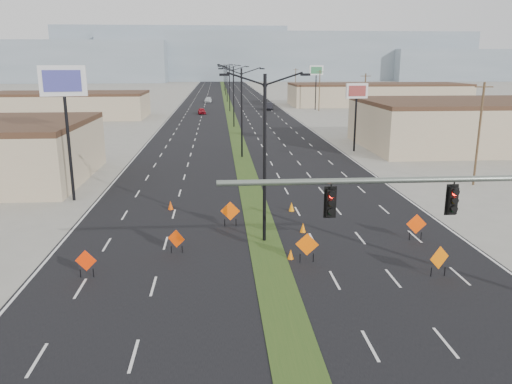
{
  "coord_description": "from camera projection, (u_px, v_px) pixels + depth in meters",
  "views": [
    {
      "loc": [
        -2.7,
        -16.74,
        10.62
      ],
      "look_at": [
        -0.53,
        11.67,
        3.2
      ],
      "focal_mm": 35.0,
      "sensor_mm": 36.0,
      "label": 1
    }
  ],
  "objects": [
    {
      "name": "mesa_center",
      "position": [
        286.0,
        57.0,
        307.93
      ],
      "size": [
        220.0,
        50.0,
        28.0
      ],
      "primitive_type": "cube",
      "color": "gray",
      "rests_on": "ground"
    },
    {
      "name": "cone_2",
      "position": [
        291.0,
        207.0,
        36.62
      ],
      "size": [
        0.51,
        0.51,
        0.68
      ],
      "primitive_type": "cone",
      "rotation": [
        0.0,
        0.0,
        0.3
      ],
      "color": "orange",
      "rests_on": "ground"
    },
    {
      "name": "pole_sign_west",
      "position": [
        64.0,
        91.0,
        37.5
      ],
      "size": [
        3.4,
        0.94,
        10.41
      ],
      "rotation": [
        0.0,
        0.0,
        0.18
      ],
      "color": "black",
      "rests_on": "ground"
    },
    {
      "name": "streetlight_1",
      "position": [
        242.0,
        110.0,
        56.26
      ],
      "size": [
        5.15,
        0.24,
        10.02
      ],
      "color": "black",
      "rests_on": "ground"
    },
    {
      "name": "mesa_backdrop",
      "position": [
        174.0,
        54.0,
        321.58
      ],
      "size": [
        140.0,
        50.0,
        32.0
      ],
      "primitive_type": "cube",
      "color": "gray",
      "rests_on": "ground"
    },
    {
      "name": "utility_pole_3",
      "position": [
        295.0,
        84.0,
        144.76
      ],
      "size": [
        1.6,
        0.2,
        9.0
      ],
      "color": "#4C3823",
      "rests_on": "ground"
    },
    {
      "name": "streetlight_5",
      "position": [
        225.0,
        79.0,
        164.33
      ],
      "size": [
        5.15,
        0.24,
        10.02
      ],
      "color": "black",
      "rests_on": "ground"
    },
    {
      "name": "utility_pole_2",
      "position": [
        319.0,
        90.0,
        110.99
      ],
      "size": [
        1.6,
        0.2,
        9.0
      ],
      "color": "#4C3823",
      "rests_on": "ground"
    },
    {
      "name": "streetlight_3",
      "position": [
        229.0,
        87.0,
        110.29
      ],
      "size": [
        5.15,
        0.24,
        10.02
      ],
      "color": "black",
      "rests_on": "ground"
    },
    {
      "name": "building_se_far",
      "position": [
        377.0,
        95.0,
        127.33
      ],
      "size": [
        44.0,
        16.0,
        5.0
      ],
      "primitive_type": "cube",
      "color": "tan",
      "rests_on": "ground"
    },
    {
      "name": "streetlight_0",
      "position": [
        265.0,
        154.0,
        29.24
      ],
      "size": [
        5.15,
        0.24,
        10.02
      ],
      "color": "black",
      "rests_on": "ground"
    },
    {
      "name": "construction_sign_2",
      "position": [
        230.0,
        212.0,
        33.05
      ],
      "size": [
        1.29,
        0.17,
        1.72
      ],
      "rotation": [
        0.0,
        0.0,
        -0.1
      ],
      "color": "#FF5705",
      "rests_on": "ground"
    },
    {
      "name": "signal_mast",
      "position": [
        495.0,
        209.0,
        20.37
      ],
      "size": [
        16.3,
        0.6,
        8.0
      ],
      "color": "slate",
      "rests_on": "ground"
    },
    {
      "name": "building_se_near",
      "position": [
        503.0,
        125.0,
        64.25
      ],
      "size": [
        36.0,
        18.0,
        5.5
      ],
      "primitive_type": "cube",
      "color": "tan",
      "rests_on": "ground"
    },
    {
      "name": "cone_1",
      "position": [
        291.0,
        254.0,
        27.69
      ],
      "size": [
        0.41,
        0.41,
        0.58
      ],
      "primitive_type": "cone",
      "rotation": [
        0.0,
        0.0,
        -0.21
      ],
      "color": "orange",
      "rests_on": "ground"
    },
    {
      "name": "construction_sign_1",
      "position": [
        176.0,
        240.0,
        28.43
      ],
      "size": [
        0.98,
        0.47,
        1.41
      ],
      "rotation": [
        0.0,
        0.0,
        -0.43
      ],
      "color": "#FC4405",
      "rests_on": "ground"
    },
    {
      "name": "mesa_west",
      "position": [
        6.0,
        62.0,
        277.62
      ],
      "size": [
        180.0,
        50.0,
        22.0
      ],
      "primitive_type": "cube",
      "color": "gray",
      "rests_on": "ground"
    },
    {
      "name": "mesa_east",
      "position": [
        511.0,
        65.0,
        309.83
      ],
      "size": [
        160.0,
        50.0,
        18.0
      ],
      "primitive_type": "cube",
      "color": "gray",
      "rests_on": "ground"
    },
    {
      "name": "car_far",
      "position": [
        208.0,
        100.0,
        136.77
      ],
      "size": [
        2.02,
        4.63,
        1.32
      ],
      "primitive_type": "imported",
      "rotation": [
        0.0,
        0.0,
        -0.04
      ],
      "color": "silver",
      "rests_on": "ground"
    },
    {
      "name": "car_left",
      "position": [
        202.0,
        111.0,
        105.53
      ],
      "size": [
        1.89,
        3.9,
        1.28
      ],
      "primitive_type": "imported",
      "rotation": [
        0.0,
        0.0,
        0.1
      ],
      "color": "maroon",
      "rests_on": "ground"
    },
    {
      "name": "median_strip",
      "position": [
        229.0,
        110.0,
        115.52
      ],
      "size": [
        2.0,
        400.0,
        0.04
      ],
      "primitive_type": "cube",
      "color": "#274719",
      "rests_on": "ground"
    },
    {
      "name": "pole_sign_east_far",
      "position": [
        316.0,
        74.0,
        113.23
      ],
      "size": [
        3.27,
        0.81,
        9.99
      ],
      "rotation": [
        0.0,
        0.0,
        0.14
      ],
      "color": "black",
      "rests_on": "ground"
    },
    {
      "name": "pole_sign_east_near",
      "position": [
        357.0,
        97.0,
        59.92
      ],
      "size": [
        2.7,
        0.64,
        8.21
      ],
      "rotation": [
        0.0,
        0.0,
        0.1
      ],
      "color": "black",
      "rests_on": "ground"
    },
    {
      "name": "ground",
      "position": [
        293.0,
        349.0,
        19.02
      ],
      "size": [
        600.0,
        600.0,
        0.0
      ],
      "primitive_type": "plane",
      "color": "gray",
      "rests_on": "ground"
    },
    {
      "name": "utility_pole_1",
      "position": [
        364.0,
        102.0,
        77.21
      ],
      "size": [
        1.6,
        0.2,
        9.0
      ],
      "color": "#4C3823",
      "rests_on": "ground"
    },
    {
      "name": "construction_sign_3",
      "position": [
        307.0,
        245.0,
        27.05
      ],
      "size": [
        1.25,
        0.28,
        1.68
      ],
      "rotation": [
        0.0,
        0.0,
        -0.2
      ],
      "color": "#FF6105",
      "rests_on": "ground"
    },
    {
      "name": "streetlight_6",
      "position": [
        224.0,
        76.0,
        191.35
      ],
      "size": [
        5.15,
        0.24,
        10.02
      ],
      "color": "black",
      "rests_on": "ground"
    },
    {
      "name": "car_mid",
      "position": [
        268.0,
        106.0,
        115.3
      ],
      "size": [
        1.9,
        5.01,
        1.63
      ],
      "primitive_type": "imported",
      "rotation": [
        0.0,
        0.0,
        0.04
      ],
      "color": "black",
      "rests_on": "ground"
    },
    {
      "name": "utility_pole_0",
      "position": [
        479.0,
        133.0,
        43.44
      ],
      "size": [
        1.6,
        0.2,
        9.0
      ],
      "color": "#4C3823",
      "rests_on": "ground"
    },
    {
      "name": "construction_sign_5",
      "position": [
        416.0,
        225.0,
        30.5
      ],
      "size": [
        1.25,
        0.11,
        1.66
      ],
      "rotation": [
        0.0,
        0.0,
        -0.05
      ],
      "color": "#FF4405",
      "rests_on": "ground"
    },
    {
      "name": "road_surface",
      "position": [
        229.0,
        110.0,
        115.52
      ],
      "size": [
        25.0,
        400.0,
        0.02
      ],
      "primitive_type": "cube",
      "color": "black",
      "rests_on": "ground"
    },
    {
      "name": "streetlight_2",
      "position": [
        234.0,
        95.0,
        83.28
      ],
      "size": [
        5.15,
        0.24,
        10.02
      ],
      "color": "black",
      "rests_on": "ground"
    },
    {
      "name": "construction_sign_4",
      "position": [
        439.0,
        259.0,
        25.28
      ],
      "size": [
        1.16,
        0.49,
        1.64
      ],
      "rotation": [
        0.0,
        0.0,
        0.37
      ],
      "color": "orange",
      "rests_on": "ground"
    },
    {
      "name": "streetlight_4",
      "position": [
        227.0,
        82.0,
        137.31
      ],
      "size": [
        5.15,
        0.24,
        10.02
      ],
      "color": "black",
      "rests_on": "ground"
    },
    {
      "name": "cone_3",
      "position": [
        170.0,
        205.0,
        37.03
      ],
      "size": [
        0.41,
        0.41,
        0.67
      ],
      "primitive_type": "cone",
      "rotation": [
        0.0,
        0.0,
        -0.02
      ],
      "color": "#D54504",
      "rests_on": "ground"
    },
    {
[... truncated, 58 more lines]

